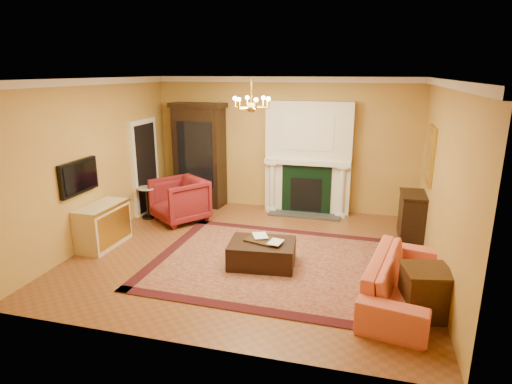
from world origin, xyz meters
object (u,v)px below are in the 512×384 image
(pedestal_table, at_px, (147,200))
(commode, at_px, (103,226))
(china_cabinet, at_px, (200,157))
(wingback_armchair, at_px, (179,198))
(end_table, at_px, (425,293))
(coral_sofa, at_px, (403,273))
(leather_ottoman, at_px, (262,253))
(console_table, at_px, (412,216))

(pedestal_table, bearing_deg, commode, -91.07)
(china_cabinet, bearing_deg, wingback_armchair, -83.11)
(wingback_armchair, distance_m, end_table, 5.34)
(china_cabinet, bearing_deg, commode, -99.08)
(wingback_armchair, bearing_deg, coral_sofa, 9.31)
(commode, relative_size, coral_sofa, 0.48)
(china_cabinet, xyz_separation_m, end_table, (4.68, -3.85, -0.84))
(wingback_armchair, bearing_deg, end_table, 7.64)
(china_cabinet, height_order, coral_sofa, china_cabinet)
(end_table, height_order, leather_ottoman, end_table)
(china_cabinet, relative_size, end_table, 3.64)
(pedestal_table, distance_m, console_table, 5.49)
(commode, distance_m, console_table, 5.82)
(commode, height_order, coral_sofa, coral_sofa)
(coral_sofa, height_order, end_table, coral_sofa)
(commode, height_order, end_table, commode)
(wingback_armchair, relative_size, console_table, 1.20)
(pedestal_table, bearing_deg, coral_sofa, -23.88)
(china_cabinet, distance_m, commode, 3.06)
(end_table, bearing_deg, commode, 169.73)
(wingback_armchair, height_order, leather_ottoman, wingback_armchair)
(china_cabinet, relative_size, coral_sofa, 1.05)
(wingback_armchair, xyz_separation_m, commode, (-0.79, -1.62, -0.12))
(console_table, bearing_deg, wingback_armchair, -178.30)
(coral_sofa, bearing_deg, leather_ottoman, 84.90)
(china_cabinet, xyz_separation_m, leather_ottoman, (2.26, -2.93, -0.94))
(end_table, bearing_deg, leather_ottoman, 159.26)
(wingback_armchair, height_order, coral_sofa, wingback_armchair)
(commode, xyz_separation_m, end_table, (5.45, -0.99, -0.08))
(wingback_armchair, bearing_deg, leather_ottoman, -0.18)
(wingback_armchair, distance_m, leather_ottoman, 2.82)
(wingback_armchair, relative_size, pedestal_table, 1.46)
(console_table, bearing_deg, coral_sofa, -98.62)
(console_table, bearing_deg, pedestal_table, -178.66)
(wingback_armchair, height_order, pedestal_table, wingback_armchair)
(commode, bearing_deg, coral_sofa, -5.93)
(leather_ottoman, bearing_deg, end_table, -26.47)
(end_table, bearing_deg, wingback_armchair, 150.80)
(leather_ottoman, bearing_deg, pedestal_table, 145.04)
(china_cabinet, relative_size, console_table, 2.72)
(end_table, distance_m, console_table, 2.88)
(end_table, relative_size, leather_ottoman, 0.60)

